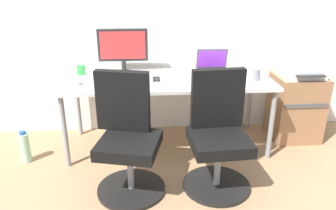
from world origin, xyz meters
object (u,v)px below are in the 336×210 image
(water_bottle_on_floor, at_px, (25,147))
(desktop_monitor, at_px, (123,48))
(office_chair_left, at_px, (127,140))
(coffee_mug, at_px, (81,70))
(office_chair_right, at_px, (218,137))
(printer, at_px, (302,64))
(side_cabinet, at_px, (295,107))
(open_laptop, at_px, (213,67))

(water_bottle_on_floor, distance_m, desktop_monitor, 1.29)
(office_chair_left, height_order, coffee_mug, office_chair_left)
(office_chair_left, bearing_deg, desktop_monitor, 93.57)
(office_chair_left, distance_m, office_chair_right, 0.71)
(desktop_monitor, height_order, coffee_mug, desktop_monitor)
(office_chair_left, xyz_separation_m, printer, (1.69, 0.76, 0.37))
(office_chair_right, distance_m, printer, 1.29)
(office_chair_right, relative_size, side_cabinet, 1.40)
(water_bottle_on_floor, height_order, desktop_monitor, desktop_monitor)
(office_chair_right, height_order, open_laptop, office_chair_right)
(office_chair_left, distance_m, desktop_monitor, 1.04)
(office_chair_left, bearing_deg, printer, 24.13)
(open_laptop, bearing_deg, water_bottle_on_floor, -167.77)
(office_chair_right, bearing_deg, side_cabinet, 37.62)
(office_chair_left, xyz_separation_m, side_cabinet, (1.69, 0.76, -0.09))
(side_cabinet, bearing_deg, printer, -90.00)
(desktop_monitor, relative_size, open_laptop, 1.55)
(office_chair_right, xyz_separation_m, open_laptop, (0.12, 0.84, 0.33))
(side_cabinet, height_order, coffee_mug, coffee_mug)
(office_chair_left, distance_m, coffee_mug, 1.04)
(office_chair_right, relative_size, open_laptop, 3.03)
(open_laptop, xyz_separation_m, coffee_mug, (-1.29, 0.03, -0.01))
(side_cabinet, height_order, water_bottle_on_floor, side_cabinet)
(open_laptop, bearing_deg, office_chair_left, -134.38)
(water_bottle_on_floor, xyz_separation_m, open_laptop, (1.78, 0.39, 0.61))
(office_chair_right, relative_size, water_bottle_on_floor, 3.03)
(office_chair_left, relative_size, open_laptop, 3.03)
(office_chair_right, relative_size, coffee_mug, 10.22)
(office_chair_left, distance_m, open_laptop, 1.22)
(office_chair_left, distance_m, water_bottle_on_floor, 1.10)
(office_chair_right, relative_size, printer, 2.35)
(printer, xyz_separation_m, desktop_monitor, (-1.74, 0.14, 0.16))
(desktop_monitor, xyz_separation_m, coffee_mug, (-0.41, -0.03, -0.20))
(desktop_monitor, bearing_deg, water_bottle_on_floor, -153.91)
(office_chair_left, height_order, printer, office_chair_left)
(desktop_monitor, distance_m, coffee_mug, 0.46)
(side_cabinet, bearing_deg, office_chair_left, -155.84)
(office_chair_left, distance_m, printer, 1.89)
(water_bottle_on_floor, bearing_deg, desktop_monitor, 26.09)
(office_chair_right, bearing_deg, water_bottle_on_floor, 164.81)
(office_chair_right, distance_m, open_laptop, 0.91)
(office_chair_left, relative_size, printer, 2.35)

